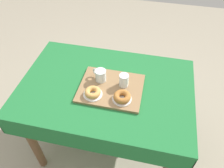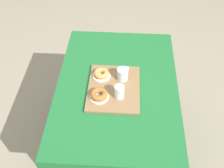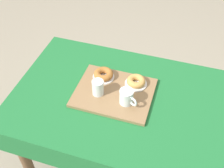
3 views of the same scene
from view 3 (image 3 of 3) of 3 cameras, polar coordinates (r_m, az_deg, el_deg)
name	(u,v)px [view 3 (image 3 of 3)]	position (r m, az deg, el deg)	size (l,w,h in m)	color
ground_plane	(118,168)	(2.17, 1.23, -16.59)	(6.00, 6.00, 0.00)	gray
dining_table	(120,112)	(1.63, 1.58, -5.77)	(1.19, 0.81, 0.77)	#1E6B33
serving_tray	(114,93)	(1.55, 0.43, -1.75)	(0.42, 0.34, 0.02)	olive
tea_mug_left	(127,97)	(1.46, 2.99, -2.69)	(0.10, 0.08, 0.08)	silver
water_glass_near	(98,88)	(1.51, -2.87, -0.85)	(0.06, 0.06, 0.09)	silver
donut_plate_left	(136,84)	(1.58, 4.86, 0.05)	(0.12, 0.12, 0.01)	white
sugar_donut_left	(136,81)	(1.57, 4.91, 0.60)	(0.10, 0.10, 0.04)	tan
donut_plate_right	(104,77)	(1.62, -1.72, 1.45)	(0.12, 0.12, 0.01)	white
sugar_donut_right	(103,74)	(1.60, -1.74, 2.02)	(0.11, 0.11, 0.04)	#A3662D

